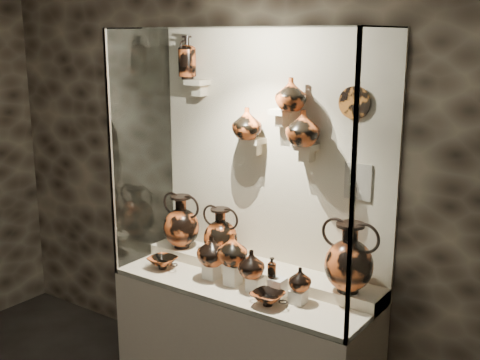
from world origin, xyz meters
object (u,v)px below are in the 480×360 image
object	(u,v)px
jug_e	(300,279)
ovoid_vase_a	(247,123)
amphora_mid	(221,233)
amphora_left	(182,221)
ovoid_vase_b	(291,94)
jug_b	(233,249)
ovoid_vase_c	(303,128)
jug_a	(212,250)
lekythos_tall	(187,55)
jug_c	(252,264)
lekythos_small	(272,267)
kylix_left	(163,262)
kylix_right	(268,297)
amphora_right	(349,257)

from	to	relation	value
jug_e	ovoid_vase_a	world-z (taller)	ovoid_vase_a
amphora_mid	jug_e	size ratio (longest dim) A/B	2.47
amphora_mid	ovoid_vase_a	size ratio (longest dim) A/B	1.73
amphora_left	ovoid_vase_b	bearing A→B (deg)	21.55
jug_b	ovoid_vase_b	distance (m)	1.02
amphora_left	ovoid_vase_c	world-z (taller)	ovoid_vase_c
amphora_mid	ovoid_vase_b	bearing A→B (deg)	24.13
amphora_mid	jug_a	xyz separation A→B (m)	(0.09, -0.21, -0.04)
jug_e	lekythos_tall	world-z (taller)	lekythos_tall
jug_b	jug_c	world-z (taller)	jug_b
jug_a	lekythos_small	xyz separation A→B (m)	(0.45, 0.00, -0.01)
jug_a	lekythos_tall	bearing A→B (deg)	138.15
kylix_left	amphora_left	bearing A→B (deg)	105.22
amphora_mid	jug_b	size ratio (longest dim) A/B	1.72
amphora_left	amphora_mid	distance (m)	0.34
ovoid_vase_b	lekythos_tall	bearing A→B (deg)	159.39
kylix_right	amphora_right	bearing A→B (deg)	56.30
kylix_right	lekythos_tall	xyz separation A→B (m)	(-0.91, 0.40, 1.35)
amphora_right	ovoid_vase_c	world-z (taller)	ovoid_vase_c
jug_b	ovoid_vase_c	xyz separation A→B (m)	(0.35, 0.23, 0.76)
jug_e	amphora_mid	bearing A→B (deg)	-174.97
amphora_right	ovoid_vase_a	distance (m)	1.04
lekythos_small	kylix_right	xyz separation A→B (m)	(0.05, -0.11, -0.14)
jug_e	ovoid_vase_c	size ratio (longest dim) A/B	0.65
amphora_left	amphora_mid	world-z (taller)	amphora_left
jug_c	ovoid_vase_b	bearing A→B (deg)	83.24
lekythos_tall	lekythos_small	bearing A→B (deg)	-27.21
jug_b	ovoid_vase_c	size ratio (longest dim) A/B	0.93
amphora_mid	ovoid_vase_b	world-z (taller)	ovoid_vase_b
kylix_right	ovoid_vase_c	bearing A→B (deg)	106.66
amphora_right	jug_e	xyz separation A→B (m)	(-0.22, -0.17, -0.13)
amphora_right	lekythos_tall	world-z (taller)	lekythos_tall
jug_a	ovoid_vase_b	size ratio (longest dim) A/B	1.02
jug_c	ovoid_vase_a	size ratio (longest dim) A/B	0.87
ovoid_vase_b	ovoid_vase_a	bearing A→B (deg)	161.58
jug_a	kylix_left	xyz separation A→B (m)	(-0.39, -0.04, -0.15)
jug_a	kylix_right	bearing A→B (deg)	-19.62
lekythos_small	ovoid_vase_b	bearing A→B (deg)	78.97
jug_c	lekythos_small	world-z (taller)	lekythos_small
jug_c	kylix_left	size ratio (longest dim) A/B	0.71
amphora_left	ovoid_vase_a	world-z (taller)	ovoid_vase_a
kylix_left	jug_e	bearing A→B (deg)	9.57
jug_c	ovoid_vase_a	distance (m)	0.88
jug_e	amphora_right	bearing A→B (deg)	56.38
amphora_left	jug_b	xyz separation A→B (m)	(0.57, -0.19, -0.03)
jug_a	kylix_right	distance (m)	0.53
ovoid_vase_a	ovoid_vase_b	size ratio (longest dim) A/B	1.01
ovoid_vase_a	amphora_mid	bearing A→B (deg)	-141.37
kylix_right	ovoid_vase_b	world-z (taller)	ovoid_vase_b
kylix_right	ovoid_vase_b	bearing A→B (deg)	120.34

